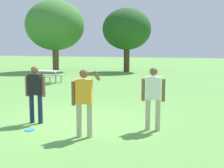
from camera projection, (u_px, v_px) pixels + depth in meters
The scene contains 8 objects.
ground_plane at pixel (72, 121), 8.64m from camera, with size 120.00×120.00×0.00m, color #609947.
person_thrower at pixel (35, 90), 8.26m from camera, with size 0.60×0.28×1.64m.
person_catcher at pixel (153, 94), 7.54m from camera, with size 0.60×0.28×1.64m.
person_bystander at pixel (84, 98), 6.96m from camera, with size 0.60×0.77×1.64m.
frisbee at pixel (30, 130), 7.62m from camera, with size 0.25×0.25×0.03m, color #2D9EDB.
picnic_table_near at pixel (47, 74), 18.00m from camera, with size 1.77×1.51×0.77m.
tree_tall_left at pixel (55, 26), 26.68m from camera, with size 5.34×5.34×6.48m.
tree_broad_center at pixel (127, 29), 26.29m from camera, with size 4.37×4.37×5.70m.
Camera 1 is at (4.20, -7.42, 2.12)m, focal length 46.99 mm.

